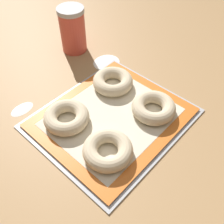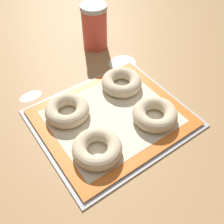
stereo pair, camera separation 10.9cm
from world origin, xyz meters
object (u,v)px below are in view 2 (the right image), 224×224
object	(u,v)px
bagel_front_left	(97,148)
flour_canister	(95,27)
baking_tray	(112,118)
bagel_back_right	(122,82)
bagel_front_right	(155,114)
bagel_back_left	(67,110)

from	to	relation	value
bagel_front_left	flour_canister	world-z (taller)	flour_canister
baking_tray	bagel_back_right	size ratio (longest dim) A/B	3.31
baking_tray	flour_canister	world-z (taller)	flour_canister
bagel_front_left	bagel_front_right	size ratio (longest dim) A/B	1.00
bagel_front_left	baking_tray	bearing A→B (deg)	37.77
bagel_back_right	flour_canister	xyz separation A→B (m)	(0.07, 0.26, 0.05)
bagel_front_right	bagel_back_right	bearing A→B (deg)	88.23
bagel_back_left	flour_canister	xyz separation A→B (m)	(0.27, 0.27, 0.05)
bagel_front_left	bagel_back_left	distance (m)	0.16
bagel_front_right	bagel_back_left	distance (m)	0.26
bagel_front_right	flour_canister	size ratio (longest dim) A/B	0.78
bagel_back_left	flour_canister	size ratio (longest dim) A/B	0.78
baking_tray	bagel_front_left	distance (m)	0.14
bagel_back_left	flour_canister	bearing A→B (deg)	44.75
baking_tray	bagel_front_left	size ratio (longest dim) A/B	3.31
baking_tray	bagel_back_left	bearing A→B (deg)	141.31
flour_canister	bagel_back_left	bearing A→B (deg)	-135.25
baking_tray	bagel_back_right	bearing A→B (deg)	41.31
baking_tray	bagel_front_left	world-z (taller)	bagel_front_left
baking_tray	bagel_front_right	bearing A→B (deg)	-39.23
flour_canister	bagel_front_right	bearing A→B (deg)	-99.65
bagel_front_left	flour_canister	xyz separation A→B (m)	(0.27, 0.43, 0.05)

